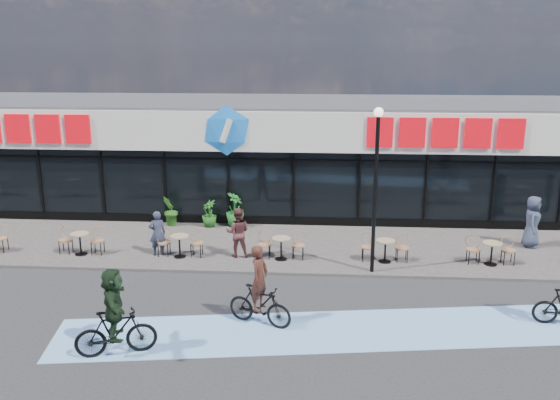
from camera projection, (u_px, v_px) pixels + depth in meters
name	position (u px, v px, depth m)	size (l,w,h in m)	color
ground	(192.00, 301.00, 16.55)	(120.00, 120.00, 0.00)	#28282B
sidewalk	(219.00, 245.00, 20.88)	(44.00, 5.00, 0.10)	#615956
bike_lane	(337.00, 331.00, 14.84)	(14.00, 2.20, 0.01)	#79ACE6
building	(239.00, 153.00, 25.51)	(30.60, 6.57, 4.75)	black
lamp_post	(376.00, 177.00, 17.61)	(0.28, 0.28, 5.07)	black
bistro_set_2	(81.00, 241.00, 19.84)	(1.54, 0.62, 0.90)	tan
bistro_set_3	(180.00, 243.00, 19.61)	(1.54, 0.62, 0.90)	tan
bistro_set_4	(281.00, 245.00, 19.39)	(1.54, 0.62, 0.90)	tan
bistro_set_5	(385.00, 248.00, 19.16)	(1.54, 0.62, 0.90)	tan
bistro_set_6	(491.00, 250.00, 18.94)	(1.54, 0.62, 0.90)	tan
potted_plant_left	(209.00, 214.00, 22.72)	(0.58, 0.58, 1.03)	#1D5418
potted_plant_mid	(171.00, 211.00, 22.79)	(0.66, 0.53, 1.20)	#2B681D
potted_plant_right	(235.00, 210.00, 22.75)	(0.73, 0.73, 1.30)	#1B6020
patron_left	(157.00, 233.00, 19.65)	(0.55, 0.36, 1.52)	#2E3348
patron_right	(238.00, 232.00, 19.48)	(0.81, 0.63, 1.66)	#542B2B
pedestrian_b	(532.00, 222.00, 20.39)	(0.88, 0.58, 1.81)	#343C51
cyclist_a	(260.00, 297.00, 14.98)	(1.82, 1.12, 2.12)	black
cyclist_c	(115.00, 317.00, 13.47)	(1.93, 1.64, 2.13)	black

